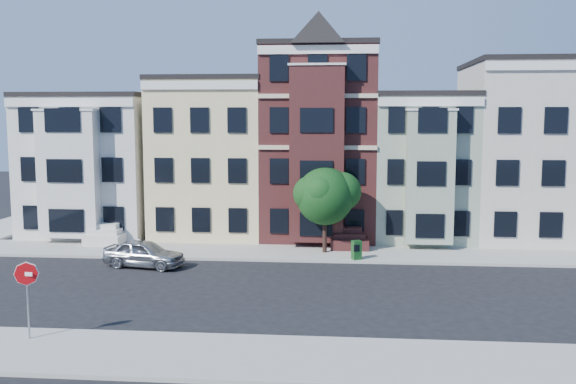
# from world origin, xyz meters

# --- Properties ---
(ground) EXTENTS (120.00, 120.00, 0.00)m
(ground) POSITION_xyz_m (0.00, 0.00, 0.00)
(ground) COLOR black
(far_sidewalk) EXTENTS (60.00, 4.00, 0.15)m
(far_sidewalk) POSITION_xyz_m (0.00, 8.00, 0.07)
(far_sidewalk) COLOR #9E9B93
(far_sidewalk) RESTS_ON ground
(near_sidewalk) EXTENTS (60.00, 4.00, 0.15)m
(near_sidewalk) POSITION_xyz_m (0.00, -8.00, 0.07)
(near_sidewalk) COLOR #9E9B93
(near_sidewalk) RESTS_ON ground
(house_white) EXTENTS (8.00, 9.00, 9.00)m
(house_white) POSITION_xyz_m (-15.00, 14.50, 4.50)
(house_white) COLOR silver
(house_white) RESTS_ON ground
(house_yellow) EXTENTS (7.00, 9.00, 10.00)m
(house_yellow) POSITION_xyz_m (-7.00, 14.50, 5.00)
(house_yellow) COLOR beige
(house_yellow) RESTS_ON ground
(house_brown) EXTENTS (7.00, 9.00, 12.00)m
(house_brown) POSITION_xyz_m (0.00, 14.50, 6.00)
(house_brown) COLOR #3B1817
(house_brown) RESTS_ON ground
(house_green) EXTENTS (6.00, 9.00, 9.00)m
(house_green) POSITION_xyz_m (6.50, 14.50, 4.50)
(house_green) COLOR gray
(house_green) RESTS_ON ground
(house_cream) EXTENTS (8.00, 9.00, 11.00)m
(house_cream) POSITION_xyz_m (13.50, 14.50, 5.50)
(house_cream) COLOR beige
(house_cream) RESTS_ON ground
(street_tree) EXTENTS (6.36, 6.36, 5.95)m
(street_tree) POSITION_xyz_m (0.53, 8.07, 3.13)
(street_tree) COLOR #19471A
(street_tree) RESTS_ON far_sidewalk
(parked_car) EXTENTS (4.49, 2.49, 1.44)m
(parked_car) POSITION_xyz_m (-8.74, 4.25, 0.72)
(parked_car) COLOR #9DA1A6
(parked_car) RESTS_ON ground
(newspaper_box) EXTENTS (0.59, 0.56, 1.03)m
(newspaper_box) POSITION_xyz_m (2.30, 6.37, 0.66)
(newspaper_box) COLOR #194F1D
(newspaper_box) RESTS_ON far_sidewalk
(fire_hydrant) EXTENTS (0.33, 0.33, 0.71)m
(fire_hydrant) POSITION_xyz_m (-9.75, 6.48, 0.50)
(fire_hydrant) COLOR silver
(fire_hydrant) RESTS_ON far_sidewalk
(stop_sign) EXTENTS (0.85, 0.18, 3.06)m
(stop_sign) POSITION_xyz_m (-9.22, -7.10, 1.68)
(stop_sign) COLOR #AA090E
(stop_sign) RESTS_ON near_sidewalk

